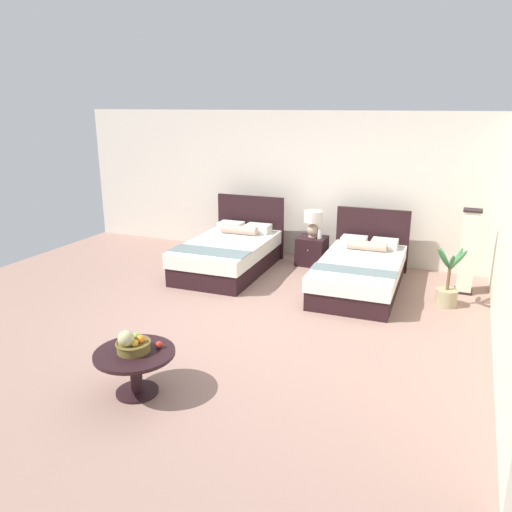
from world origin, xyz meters
TOP-DOWN VIEW (x-y plane):
  - ground_plane at (0.00, 0.00)m, footprint 9.51×9.84m
  - wall_back at (0.00, 3.12)m, footprint 9.51×0.12m
  - bed_near_window at (-1.09, 1.74)m, footprint 1.30×2.11m
  - bed_near_corner at (1.09, 1.74)m, footprint 1.25×2.23m
  - nightstand at (0.06, 2.61)m, footprint 0.48×0.49m
  - table_lamp at (0.06, 2.63)m, footprint 0.31×0.31m
  - vase at (0.21, 2.57)m, footprint 0.08×0.08m
  - coffee_table at (-0.28, -1.96)m, footprint 0.76×0.76m
  - fruit_bowl at (-0.29, -1.97)m, footprint 0.33×0.33m
  - loose_apple at (-0.11, -1.80)m, footprint 0.07×0.07m
  - floor_lamp_corner at (2.53, 2.20)m, footprint 0.25×0.25m
  - potted_palm at (2.32, 1.54)m, footprint 0.42×0.62m

SIDE VIEW (x-z plane):
  - ground_plane at x=0.00m, z-range -0.02..0.00m
  - nightstand at x=0.06m, z-range 0.00..0.48m
  - potted_palm at x=2.32m, z-range -0.18..0.69m
  - bed_near_corner at x=1.09m, z-range -0.25..0.79m
  - bed_near_window at x=-1.09m, z-range -0.26..0.85m
  - coffee_table at x=-0.28m, z-range 0.11..0.54m
  - loose_apple at x=-0.11m, z-range 0.44..0.50m
  - fruit_bowl at x=-0.29m, z-range 0.40..0.63m
  - vase at x=0.21m, z-range 0.48..0.65m
  - floor_lamp_corner at x=2.53m, z-range 0.00..1.24m
  - table_lamp at x=0.06m, z-range 0.54..0.99m
  - wall_back at x=0.00m, z-range 0.00..2.57m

